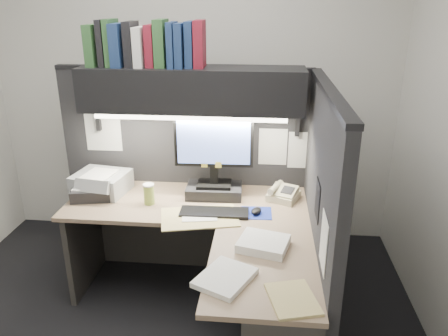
{
  "coord_description": "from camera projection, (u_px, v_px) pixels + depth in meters",
  "views": [
    {
      "loc": [
        0.64,
        -2.23,
        2.07
      ],
      "look_at": [
        0.37,
        0.51,
        1.02
      ],
      "focal_mm": 35.0,
      "sensor_mm": 36.0,
      "label": 1
    }
  ],
  "objects": [
    {
      "name": "wall_back",
      "position": [
        193.0,
        90.0,
        3.78
      ],
      "size": [
        3.5,
        0.04,
        2.7
      ],
      "primitive_type": "cube",
      "color": "silver",
      "rests_on": "floor"
    },
    {
      "name": "partition_back",
      "position": [
        186.0,
        173.0,
        3.44
      ],
      "size": [
        1.9,
        0.06,
        1.6
      ],
      "primitive_type": "cube",
      "color": "black",
      "rests_on": "floor"
    },
    {
      "name": "partition_right",
      "position": [
        318.0,
        224.0,
        2.66
      ],
      "size": [
        0.06,
        1.5,
        1.6
      ],
      "primitive_type": "cube",
      "color": "black",
      "rests_on": "floor"
    },
    {
      "name": "desk",
      "position": [
        225.0,
        285.0,
        2.67
      ],
      "size": [
        1.7,
        1.53,
        0.73
      ],
      "color": "#947D5E",
      "rests_on": "floor"
    },
    {
      "name": "overhead_shelf",
      "position": [
        192.0,
        89.0,
        3.02
      ],
      "size": [
        1.55,
        0.34,
        0.3
      ],
      "primitive_type": "cube",
      "color": "black",
      "rests_on": "partition_back"
    },
    {
      "name": "task_light_tube",
      "position": [
        189.0,
        118.0,
        2.95
      ],
      "size": [
        1.32,
        0.04,
        0.04
      ],
      "primitive_type": "cylinder",
      "rotation": [
        0.0,
        1.57,
        0.0
      ],
      "color": "white",
      "rests_on": "overhead_shelf"
    },
    {
      "name": "monitor",
      "position": [
        214.0,
        165.0,
        3.13
      ],
      "size": [
        0.56,
        0.26,
        0.6
      ],
      "rotation": [
        0.0,
        0.0,
        0.03
      ],
      "color": "black",
      "rests_on": "desk"
    },
    {
      "name": "keyboard",
      "position": [
        214.0,
        213.0,
        2.93
      ],
      "size": [
        0.46,
        0.17,
        0.02
      ],
      "primitive_type": "cube",
      "rotation": [
        0.0,
        0.0,
        0.03
      ],
      "color": "black",
      "rests_on": "desk"
    },
    {
      "name": "mousepad",
      "position": [
        256.0,
        213.0,
        2.94
      ],
      "size": [
        0.22,
        0.2,
        0.0
      ],
      "primitive_type": "cube",
      "rotation": [
        0.0,
        0.0,
        0.03
      ],
      "color": "navy",
      "rests_on": "desk"
    },
    {
      "name": "mouse",
      "position": [
        256.0,
        211.0,
        2.93
      ],
      "size": [
        0.09,
        0.11,
        0.04
      ],
      "primitive_type": "ellipsoid",
      "rotation": [
        0.0,
        0.0,
        -0.29
      ],
      "color": "black",
      "rests_on": "mousepad"
    },
    {
      "name": "telephone",
      "position": [
        283.0,
        194.0,
        3.14
      ],
      "size": [
        0.26,
        0.27,
        0.08
      ],
      "primitive_type": "cube",
      "rotation": [
        0.0,
        0.0,
        -0.4
      ],
      "color": "#B2AB89",
      "rests_on": "desk"
    },
    {
      "name": "coffee_cup",
      "position": [
        149.0,
        195.0,
        3.06
      ],
      "size": [
        0.08,
        0.08,
        0.14
      ],
      "primitive_type": "cylinder",
      "rotation": [
        0.0,
        0.0,
        0.14
      ],
      "color": "#B2BB4B",
      "rests_on": "desk"
    },
    {
      "name": "printer",
      "position": [
        102.0,
        183.0,
        3.25
      ],
      "size": [
        0.42,
        0.37,
        0.15
      ],
      "primitive_type": "cube",
      "rotation": [
        0.0,
        0.0,
        -0.16
      ],
      "color": "#999C9F",
      "rests_on": "desk"
    },
    {
      "name": "notebook_stack",
      "position": [
        93.0,
        192.0,
        3.17
      ],
      "size": [
        0.32,
        0.28,
        0.08
      ],
      "primitive_type": "cube",
      "rotation": [
        0.0,
        0.0,
        0.2
      ],
      "color": "black",
      "rests_on": "desk"
    },
    {
      "name": "open_folder",
      "position": [
        200.0,
        217.0,
        2.88
      ],
      "size": [
        0.56,
        0.44,
        0.01
      ],
      "primitive_type": "cube",
      "rotation": [
        0.0,
        0.0,
        0.24
      ],
      "color": "tan",
      "rests_on": "desk"
    },
    {
      "name": "paper_stack_a",
      "position": [
        263.0,
        244.0,
        2.52
      ],
      "size": [
        0.32,
        0.29,
        0.05
      ],
      "primitive_type": "cube",
      "rotation": [
        0.0,
        0.0,
        -0.25
      ],
      "color": "white",
      "rests_on": "desk"
    },
    {
      "name": "paper_stack_b",
      "position": [
        225.0,
        278.0,
        2.23
      ],
      "size": [
        0.34,
        0.37,
        0.03
      ],
      "primitive_type": "cube",
      "rotation": [
        0.0,
        0.0,
        -0.45
      ],
      "color": "white",
      "rests_on": "desk"
    },
    {
      "name": "manila_stack",
      "position": [
        293.0,
        299.0,
        2.08
      ],
      "size": [
        0.28,
        0.32,
        0.02
      ],
      "primitive_type": "cube",
      "rotation": [
        0.0,
        0.0,
        0.27
      ],
      "color": "tan",
      "rests_on": "desk"
    },
    {
      "name": "binder_row",
      "position": [
        147.0,
        45.0,
        2.94
      ],
      "size": [
        0.8,
        0.26,
        0.31
      ],
      "color": "#2C562B",
      "rests_on": "overhead_shelf"
    },
    {
      "name": "pinned_papers",
      "position": [
        232.0,
        160.0,
        2.97
      ],
      "size": [
        1.76,
        1.31,
        0.51
      ],
      "color": "white",
      "rests_on": "partition_back"
    }
  ]
}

